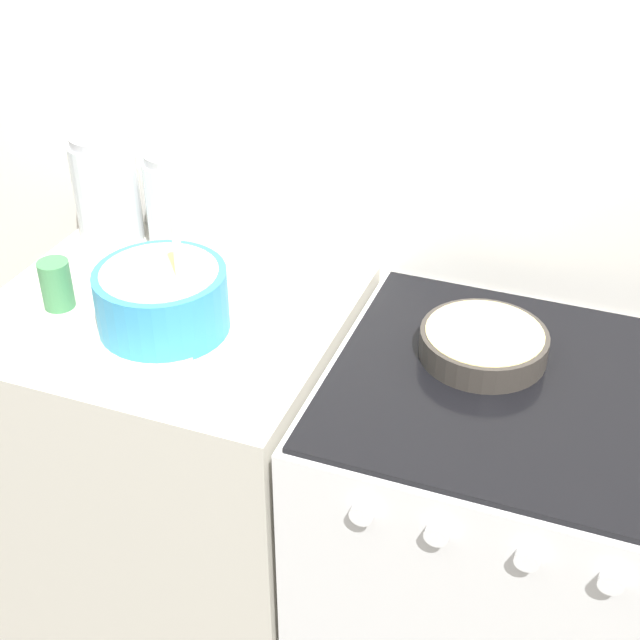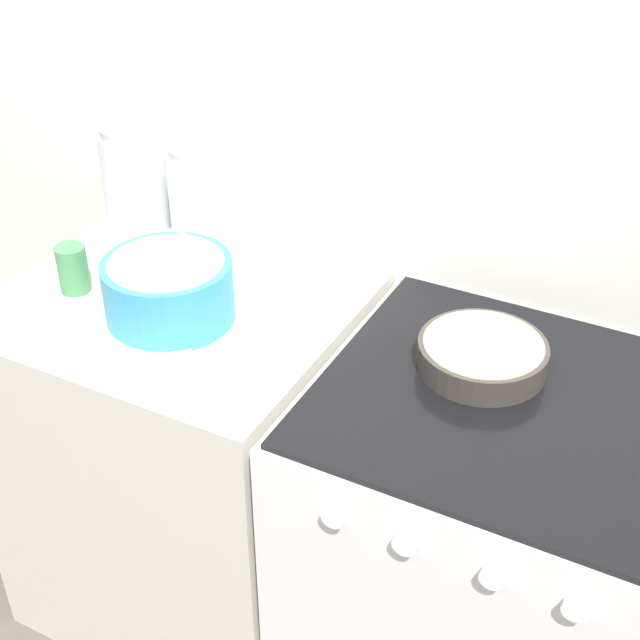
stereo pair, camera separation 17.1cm
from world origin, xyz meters
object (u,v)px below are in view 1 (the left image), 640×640
(stove, at_px, (497,555))
(baking_pan, at_px, (483,343))
(mixing_bowl, at_px, (162,296))
(storage_jar_left, at_px, (107,196))
(tin_can, at_px, (56,284))
(storage_jar_middle, at_px, (176,211))

(stove, relative_size, baking_pan, 3.69)
(mixing_bowl, relative_size, baking_pan, 1.12)
(storage_jar_left, xyz_separation_m, tin_can, (0.06, -0.30, -0.06))
(storage_jar_left, bearing_deg, mixing_bowl, -44.22)
(baking_pan, relative_size, storage_jar_middle, 1.01)
(stove, xyz_separation_m, storage_jar_left, (-1.00, 0.23, 0.56))
(storage_jar_left, height_order, tin_can, storage_jar_left)
(stove, distance_m, storage_jar_middle, 1.02)
(mixing_bowl, bearing_deg, tin_can, -178.79)
(stove, relative_size, storage_jar_left, 3.51)
(mixing_bowl, relative_size, tin_can, 2.62)
(baking_pan, bearing_deg, tin_can, -171.09)
(storage_jar_left, relative_size, tin_can, 2.45)
(stove, height_order, mixing_bowl, mixing_bowl)
(mixing_bowl, distance_m, storage_jar_middle, 0.32)
(storage_jar_left, bearing_deg, storage_jar_middle, 0.00)
(baking_pan, relative_size, storage_jar_left, 0.95)
(storage_jar_left, bearing_deg, baking_pan, -10.10)
(storage_jar_middle, bearing_deg, stove, -15.50)
(mixing_bowl, relative_size, storage_jar_middle, 1.14)
(baking_pan, xyz_separation_m, storage_jar_middle, (-0.73, 0.16, 0.07))
(mixing_bowl, distance_m, storage_jar_left, 0.42)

